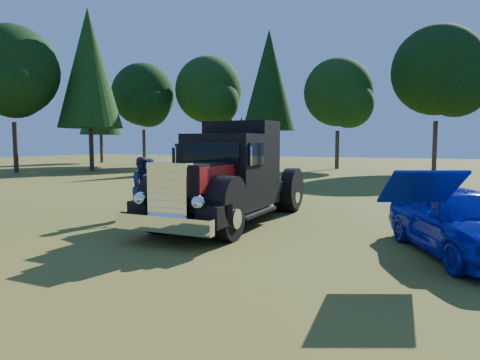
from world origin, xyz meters
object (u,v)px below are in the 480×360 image
at_px(diamond_t_truck, 229,180).
at_px(distant_teal_car, 237,162).
at_px(spectator_near, 151,187).
at_px(hotrod_coupe, 459,220).
at_px(spectator_far, 144,188).

relative_size(diamond_t_truck, distant_teal_car, 1.77).
xyz_separation_m(diamond_t_truck, spectator_near, (-2.85, 0.13, -0.35)).
bearing_deg(spectator_near, hotrod_coupe, -101.70).
xyz_separation_m(spectator_near, distant_teal_car, (-7.74, 23.01, -0.26)).
bearing_deg(spectator_far, hotrod_coupe, -83.17).
bearing_deg(hotrod_coupe, diamond_t_truck, 168.14).
bearing_deg(diamond_t_truck, spectator_near, 177.42).
bearing_deg(spectator_far, diamond_t_truck, -69.42).
height_order(hotrod_coupe, spectator_far, spectator_far).
bearing_deg(distant_teal_car, diamond_t_truck, -51.58).
bearing_deg(hotrod_coupe, distant_teal_car, 124.15).
xyz_separation_m(spectator_far, distant_teal_car, (-7.84, 23.53, -0.29)).
bearing_deg(distant_teal_car, spectator_far, -57.74).
relative_size(spectator_far, distant_teal_car, 0.47).
relative_size(diamond_t_truck, hotrod_coupe, 1.53).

